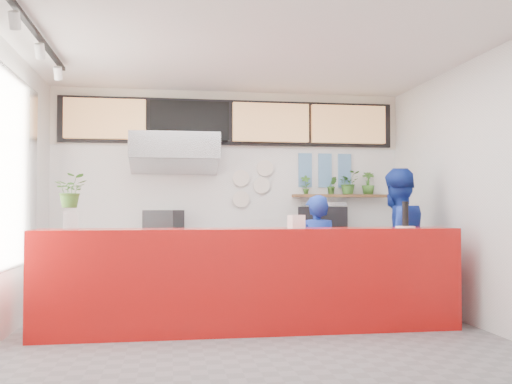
# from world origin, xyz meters

# --- Properties ---
(floor) EXTENTS (5.00, 5.00, 0.00)m
(floor) POSITION_xyz_m (0.00, 0.00, 0.00)
(floor) COLOR slate
(floor) RESTS_ON ground
(ceiling) EXTENTS (5.00, 5.00, 0.00)m
(ceiling) POSITION_xyz_m (0.00, 0.00, 3.00)
(ceiling) COLOR silver
(wall_back) EXTENTS (5.00, 0.00, 5.00)m
(wall_back) POSITION_xyz_m (0.00, 2.50, 1.50)
(wall_back) COLOR white
(wall_back) RESTS_ON ground
(wall_right) EXTENTS (0.00, 5.00, 5.00)m
(wall_right) POSITION_xyz_m (2.50, 0.00, 1.50)
(wall_right) COLOR white
(wall_right) RESTS_ON ground
(service_counter) EXTENTS (4.50, 0.60, 1.10)m
(service_counter) POSITION_xyz_m (0.00, 0.40, 0.55)
(service_counter) COLOR #B80F0D
(service_counter) RESTS_ON ground
(cream_band) EXTENTS (5.00, 0.02, 0.80)m
(cream_band) POSITION_xyz_m (0.00, 2.49, 2.60)
(cream_band) COLOR beige
(cream_band) RESTS_ON wall_back
(prep_bench) EXTENTS (1.80, 0.60, 0.90)m
(prep_bench) POSITION_xyz_m (-0.80, 2.20, 0.45)
(prep_bench) COLOR #B2B5BA
(prep_bench) RESTS_ON ground
(panini_oven) EXTENTS (0.57, 0.57, 0.39)m
(panini_oven) POSITION_xyz_m (-0.94, 2.20, 1.10)
(panini_oven) COLOR black
(panini_oven) RESTS_ON prep_bench
(extraction_hood) EXTENTS (1.20, 0.70, 0.35)m
(extraction_hood) POSITION_xyz_m (-0.80, 2.15, 2.15)
(extraction_hood) COLOR #B2B5BA
(extraction_hood) RESTS_ON ceiling
(hood_lip) EXTENTS (1.20, 0.69, 0.31)m
(hood_lip) POSITION_xyz_m (-0.80, 2.15, 1.95)
(hood_lip) COLOR #B2B5BA
(hood_lip) RESTS_ON ceiling
(right_bench) EXTENTS (1.80, 0.60, 0.90)m
(right_bench) POSITION_xyz_m (1.50, 2.20, 0.45)
(right_bench) COLOR #B2B5BA
(right_bench) RESTS_ON ground
(espresso_machine) EXTENTS (0.80, 0.67, 0.44)m
(espresso_machine) POSITION_xyz_m (1.30, 2.20, 1.12)
(espresso_machine) COLOR black
(espresso_machine) RESTS_ON right_bench
(espresso_tray) EXTENTS (0.60, 0.43, 0.05)m
(espresso_tray) POSITION_xyz_m (1.30, 2.20, 1.38)
(espresso_tray) COLOR silver
(espresso_tray) RESTS_ON espresso_machine
(herb_shelf) EXTENTS (1.40, 0.18, 0.04)m
(herb_shelf) POSITION_xyz_m (1.60, 2.40, 1.50)
(herb_shelf) COLOR brown
(herb_shelf) RESTS_ON wall_back
(menu_board_far_left) EXTENTS (1.10, 0.10, 0.55)m
(menu_board_far_left) POSITION_xyz_m (-1.75, 2.38, 2.55)
(menu_board_far_left) COLOR tan
(menu_board_far_left) RESTS_ON wall_back
(menu_board_mid_left) EXTENTS (1.10, 0.10, 0.55)m
(menu_board_mid_left) POSITION_xyz_m (-0.59, 2.38, 2.55)
(menu_board_mid_left) COLOR black
(menu_board_mid_left) RESTS_ON wall_back
(menu_board_mid_right) EXTENTS (1.10, 0.10, 0.55)m
(menu_board_mid_right) POSITION_xyz_m (0.57, 2.38, 2.55)
(menu_board_mid_right) COLOR tan
(menu_board_mid_right) RESTS_ON wall_back
(menu_board_far_right) EXTENTS (1.10, 0.10, 0.55)m
(menu_board_far_right) POSITION_xyz_m (1.73, 2.38, 2.55)
(menu_board_far_right) COLOR tan
(menu_board_far_right) RESTS_ON wall_back
(soffit) EXTENTS (4.80, 0.04, 0.65)m
(soffit) POSITION_xyz_m (0.00, 2.46, 2.55)
(soffit) COLOR black
(soffit) RESTS_ON wall_back
(window_pane) EXTENTS (0.04, 2.20, 1.90)m
(window_pane) POSITION_xyz_m (-2.47, 0.30, 1.70)
(window_pane) COLOR silver
(window_pane) RESTS_ON wall_left
(window_frame) EXTENTS (0.03, 2.30, 2.00)m
(window_frame) POSITION_xyz_m (-2.45, 0.30, 1.70)
(window_frame) COLOR #B2B5BA
(window_frame) RESTS_ON wall_left
(track_rail) EXTENTS (0.05, 2.40, 0.04)m
(track_rail) POSITION_xyz_m (-2.10, 0.00, 2.94)
(track_rail) COLOR black
(track_rail) RESTS_ON ceiling
(dec_plate_a) EXTENTS (0.24, 0.03, 0.24)m
(dec_plate_a) POSITION_xyz_m (0.15, 2.47, 1.75)
(dec_plate_a) COLOR silver
(dec_plate_a) RESTS_ON wall_back
(dec_plate_b) EXTENTS (0.24, 0.03, 0.24)m
(dec_plate_b) POSITION_xyz_m (0.45, 2.47, 1.65)
(dec_plate_b) COLOR silver
(dec_plate_b) RESTS_ON wall_back
(dec_plate_c) EXTENTS (0.24, 0.03, 0.24)m
(dec_plate_c) POSITION_xyz_m (0.15, 2.47, 1.45)
(dec_plate_c) COLOR silver
(dec_plate_c) RESTS_ON wall_back
(dec_plate_d) EXTENTS (0.24, 0.03, 0.24)m
(dec_plate_d) POSITION_xyz_m (0.50, 2.47, 1.90)
(dec_plate_d) COLOR silver
(dec_plate_d) RESTS_ON wall_back
(photo_frame_a) EXTENTS (0.20, 0.02, 0.25)m
(photo_frame_a) POSITION_xyz_m (1.10, 2.48, 2.00)
(photo_frame_a) COLOR #598CBF
(photo_frame_a) RESTS_ON wall_back
(photo_frame_b) EXTENTS (0.20, 0.02, 0.25)m
(photo_frame_b) POSITION_xyz_m (1.40, 2.48, 2.00)
(photo_frame_b) COLOR #598CBF
(photo_frame_b) RESTS_ON wall_back
(photo_frame_c) EXTENTS (0.20, 0.02, 0.25)m
(photo_frame_c) POSITION_xyz_m (1.70, 2.48, 2.00)
(photo_frame_c) COLOR #598CBF
(photo_frame_c) RESTS_ON wall_back
(photo_frame_d) EXTENTS (0.20, 0.02, 0.25)m
(photo_frame_d) POSITION_xyz_m (1.10, 2.48, 1.75)
(photo_frame_d) COLOR #598CBF
(photo_frame_d) RESTS_ON wall_back
(photo_frame_e) EXTENTS (0.20, 0.02, 0.25)m
(photo_frame_e) POSITION_xyz_m (1.40, 2.48, 1.75)
(photo_frame_e) COLOR #598CBF
(photo_frame_e) RESTS_ON wall_back
(photo_frame_f) EXTENTS (0.20, 0.02, 0.25)m
(photo_frame_f) POSITION_xyz_m (1.70, 2.48, 1.75)
(photo_frame_f) COLOR #598CBF
(photo_frame_f) RESTS_ON wall_back
(staff_center) EXTENTS (0.55, 0.37, 1.48)m
(staff_center) POSITION_xyz_m (0.88, 1.02, 0.74)
(staff_center) COLOR #162F98
(staff_center) RESTS_ON ground
(staff_right) EXTENTS (1.05, 0.93, 1.81)m
(staff_right) POSITION_xyz_m (1.90, 1.03, 0.90)
(staff_right) COLOR #162F98
(staff_right) RESTS_ON ground
(herb_a) EXTENTS (0.16, 0.12, 0.28)m
(herb_a) POSITION_xyz_m (1.09, 2.40, 1.66)
(herb_a) COLOR #396E26
(herb_a) RESTS_ON herb_shelf
(herb_b) EXTENTS (0.15, 0.12, 0.26)m
(herb_b) POSITION_xyz_m (1.48, 2.40, 1.65)
(herb_b) COLOR #396E26
(herb_b) RESTS_ON herb_shelf
(herb_c) EXTENTS (0.34, 0.31, 0.34)m
(herb_c) POSITION_xyz_m (1.73, 2.40, 1.69)
(herb_c) COLOR #396E26
(herb_c) RESTS_ON herb_shelf
(herb_d) EXTENTS (0.22, 0.20, 0.34)m
(herb_d) POSITION_xyz_m (2.03, 2.40, 1.69)
(herb_d) COLOR #396E26
(herb_d) RESTS_ON herb_shelf
(glass_vase) EXTENTS (0.17, 0.17, 0.19)m
(glass_vase) POSITION_xyz_m (-1.86, 0.36, 1.20)
(glass_vase) COLOR white
(glass_vase) RESTS_ON service_counter
(basil_vase) EXTENTS (0.33, 0.29, 0.35)m
(basil_vase) POSITION_xyz_m (-1.86, 0.36, 1.49)
(basil_vase) COLOR #396E26
(basil_vase) RESTS_ON glass_vase
(napkin_holder) EXTENTS (0.19, 0.15, 0.14)m
(napkin_holder) POSITION_xyz_m (0.49, 0.35, 1.17)
(napkin_holder) COLOR white
(napkin_holder) RESTS_ON service_counter
(white_plate) EXTENTS (0.24, 0.24, 0.02)m
(white_plate) POSITION_xyz_m (1.75, 0.40, 1.11)
(white_plate) COLOR white
(white_plate) RESTS_ON service_counter
(pepper_mill) EXTENTS (0.08, 0.08, 0.28)m
(pepper_mill) POSITION_xyz_m (1.75, 0.40, 1.25)
(pepper_mill) COLOR black
(pepper_mill) RESTS_ON white_plate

